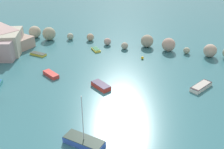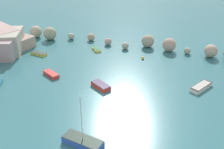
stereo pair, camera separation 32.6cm
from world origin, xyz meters
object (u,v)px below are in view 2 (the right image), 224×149
moored_boat_0 (83,141)px  moored_boat_6 (101,86)px  channel_buoy (143,58)px  moored_boat_8 (51,74)px  moored_boat_4 (12,55)px  moored_boat_3 (39,54)px  moored_boat_1 (201,87)px  moored_boat_2 (96,50)px

moored_boat_0 → moored_boat_6: 12.04m
channel_buoy → moored_boat_8: moored_boat_8 is taller
channel_buoy → moored_boat_4: moored_boat_4 is taller
moored_boat_3 → moored_boat_4: moored_boat_4 is taller
moored_boat_3 → moored_boat_6: size_ratio=0.95×
moored_boat_1 → moored_boat_8: bearing=-52.8°
channel_buoy → moored_boat_0: size_ratio=0.08×
moored_boat_1 → moored_boat_3: size_ratio=1.29×
moored_boat_6 → moored_boat_8: size_ratio=1.05×
moored_boat_4 → moored_boat_2: bearing=-64.1°
moored_boat_8 → moored_boat_6: bearing=22.2°
moored_boat_0 → moored_boat_1: size_ratio=1.48×
moored_boat_0 → moored_boat_3: bearing=-37.9°
moored_boat_0 → moored_boat_6: moored_boat_0 is taller
moored_boat_0 → moored_boat_1: (11.63, 16.08, -0.10)m
moored_boat_3 → moored_boat_8: size_ratio=1.00×
moored_boat_2 → moored_boat_4: bearing=75.8°
moored_boat_4 → moored_boat_6: 20.18m
moored_boat_2 → moored_boat_8: bearing=123.1°
channel_buoy → moored_boat_2: (-9.32, 1.18, -0.04)m
channel_buoy → moored_boat_4: 23.84m
moored_boat_2 → moored_boat_6: 14.18m
moored_boat_0 → moored_boat_2: bearing=-61.7°
moored_boat_2 → moored_boat_6: moored_boat_6 is taller
moored_boat_2 → moored_boat_4: (-13.71, -7.31, 0.10)m
channel_buoy → moored_boat_3: 19.17m
moored_boat_2 → moored_boat_6: bearing=161.2°
moored_boat_1 → moored_boat_4: size_ratio=1.41×
channel_buoy → moored_boat_1: size_ratio=0.12×
moored_boat_0 → moored_boat_2: (-7.94, 24.83, -0.20)m
moored_boat_0 → moored_boat_8: size_ratio=1.90×
moored_boat_3 → moored_boat_6: (15.05, -7.77, 0.13)m
moored_boat_3 → moored_boat_6: moored_boat_6 is taller
channel_buoy → moored_boat_3: channel_buoy is taller
channel_buoy → moored_boat_2: size_ratio=0.21×
moored_boat_4 → moored_boat_6: size_ratio=0.87×
moored_boat_8 → moored_boat_1: bearing=37.4°
channel_buoy → moored_boat_2: bearing=172.8°
moored_boat_1 → moored_boat_6: (-13.92, -4.26, 0.03)m
moored_boat_0 → moored_boat_3: (-17.35, 19.59, -0.20)m
moored_boat_2 → moored_boat_4: 15.54m
moored_boat_2 → moored_boat_1: bearing=-156.3°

